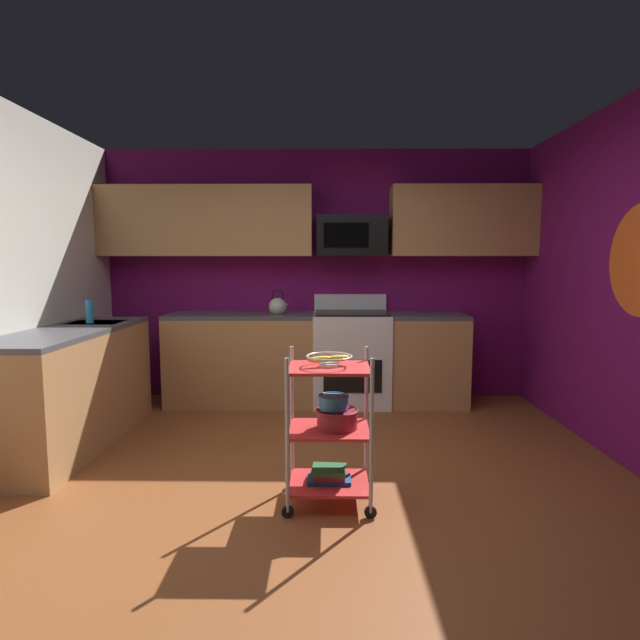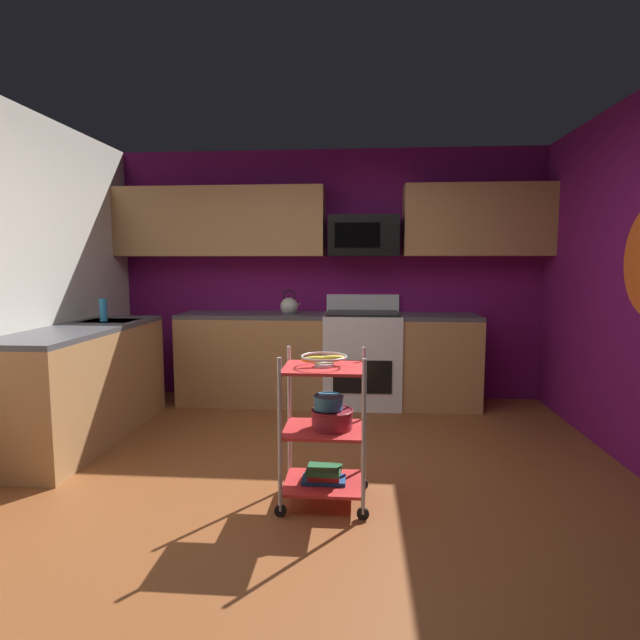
# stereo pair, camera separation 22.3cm
# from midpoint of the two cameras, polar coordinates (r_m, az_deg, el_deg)

# --- Properties ---
(floor) EXTENTS (4.40, 4.80, 0.04)m
(floor) POSITION_cam_midpoint_polar(r_m,az_deg,el_deg) (3.35, -3.19, -19.25)
(floor) COLOR brown
(floor) RESTS_ON ground
(wall_back) EXTENTS (4.52, 0.06, 2.60)m
(wall_back) POSITION_cam_midpoint_polar(r_m,az_deg,el_deg) (5.45, -1.54, 5.01)
(wall_back) COLOR #6B1156
(wall_back) RESTS_ON ground
(counter_run) EXTENTS (3.70, 2.44, 0.92)m
(counter_run) POSITION_cam_midpoint_polar(r_m,az_deg,el_deg) (4.84, -10.63, -5.24)
(counter_run) COLOR #B27F4C
(counter_run) RESTS_ON ground
(oven_range) EXTENTS (0.76, 0.65, 1.10)m
(oven_range) POSITION_cam_midpoint_polar(r_m,az_deg,el_deg) (5.21, 2.26, -4.15)
(oven_range) COLOR white
(oven_range) RESTS_ON ground
(upper_cabinets) EXTENTS (4.40, 0.33, 0.70)m
(upper_cabinets) POSITION_cam_midpoint_polar(r_m,az_deg,el_deg) (5.28, -2.51, 10.94)
(upper_cabinets) COLOR #B27F4C
(microwave) EXTENTS (0.70, 0.39, 0.40)m
(microwave) POSITION_cam_midpoint_polar(r_m,az_deg,el_deg) (5.23, 2.29, 9.34)
(microwave) COLOR black
(rolling_cart) EXTENTS (0.54, 0.41, 0.91)m
(rolling_cart) POSITION_cam_midpoint_polar(r_m,az_deg,el_deg) (3.08, -1.09, -12.11)
(rolling_cart) COLOR silver
(rolling_cart) RESTS_ON ground
(fruit_bowl) EXTENTS (0.27, 0.27, 0.07)m
(fruit_bowl) POSITION_cam_midpoint_polar(r_m,az_deg,el_deg) (2.98, -1.11, -4.33)
(fruit_bowl) COLOR silver
(fruit_bowl) RESTS_ON rolling_cart
(mixing_bowl_large) EXTENTS (0.25, 0.25, 0.11)m
(mixing_bowl_large) POSITION_cam_midpoint_polar(r_m,az_deg,el_deg) (3.06, -0.19, -10.92)
(mixing_bowl_large) COLOR maroon
(mixing_bowl_large) RESTS_ON rolling_cart
(mixing_bowl_small) EXTENTS (0.18, 0.18, 0.08)m
(mixing_bowl_small) POSITION_cam_midpoint_polar(r_m,az_deg,el_deg) (3.04, -0.61, -9.09)
(mixing_bowl_small) COLOR #338CBF
(mixing_bowl_small) RESTS_ON rolling_cart
(book_stack) EXTENTS (0.26, 0.18, 0.09)m
(book_stack) POSITION_cam_midpoint_polar(r_m,az_deg,el_deg) (3.18, -1.08, -16.90)
(book_stack) COLOR #1E4C8C
(book_stack) RESTS_ON rolling_cart
(kettle) EXTENTS (0.21, 0.18, 0.26)m
(kettle) POSITION_cam_midpoint_polar(r_m,az_deg,el_deg) (5.17, -5.98, 1.54)
(kettle) COLOR beige
(kettle) RESTS_ON counter_run
(dish_soap_bottle) EXTENTS (0.06, 0.06, 0.20)m
(dish_soap_bottle) POSITION_cam_midpoint_polar(r_m,az_deg,el_deg) (4.81, -25.59, 0.86)
(dish_soap_bottle) COLOR #2D8CBF
(dish_soap_bottle) RESTS_ON counter_run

